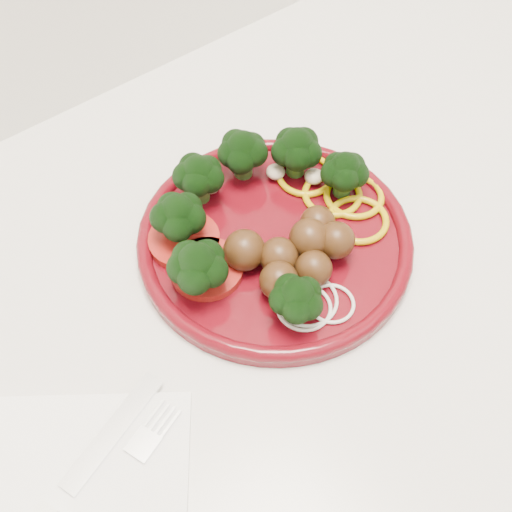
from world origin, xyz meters
TOP-DOWN VIEW (x-y plane):
  - counter at (0.00, 1.70)m, footprint 2.40×0.60m
  - plate at (-0.14, 1.72)m, footprint 0.25×0.25m
  - napkin at (-0.39, 1.63)m, footprint 0.22×0.22m

SIDE VIEW (x-z plane):
  - counter at x=0.00m, z-range 0.00..0.90m
  - napkin at x=-0.39m, z-range 0.90..0.90m
  - plate at x=-0.14m, z-range 0.89..0.95m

